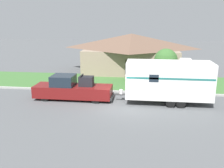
{
  "coord_description": "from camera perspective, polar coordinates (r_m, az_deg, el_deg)",
  "views": [
    {
      "loc": [
        1.79,
        -17.89,
        6.52
      ],
      "look_at": [
        -0.64,
        1.34,
        1.4
      ],
      "focal_mm": 40.0,
      "sensor_mm": 36.0,
      "label": 1
    }
  ],
  "objects": [
    {
      "name": "lawn_strip",
      "position": [
        26.17,
        3.05,
        0.38
      ],
      "size": [
        80.0,
        7.0,
        0.03
      ],
      "color": "#3D6B33",
      "rests_on": "ground_plane"
    },
    {
      "name": "house_across_street",
      "position": [
        31.59,
        4.44,
        7.32
      ],
      "size": [
        12.15,
        8.27,
        4.7
      ],
      "color": "gray",
      "rests_on": "ground_plane"
    },
    {
      "name": "curb_strip",
      "position": [
        22.65,
        2.37,
        -1.76
      ],
      "size": [
        80.0,
        0.3,
        0.14
      ],
      "color": "#999993",
      "rests_on": "ground_plane"
    },
    {
      "name": "mailbox",
      "position": [
        24.33,
        -10.2,
        1.35
      ],
      "size": [
        0.48,
        0.2,
        1.25
      ],
      "color": "brown",
      "rests_on": "ground_plane"
    },
    {
      "name": "pickup_truck",
      "position": [
        20.85,
        -9.09,
        -1.11
      ],
      "size": [
        6.5,
        1.94,
        2.08
      ],
      "color": "black",
      "rests_on": "ground_plane"
    },
    {
      "name": "ground_plane",
      "position": [
        19.12,
        1.4,
        -5.14
      ],
      "size": [
        120.0,
        120.0,
        0.0
      ],
      "primitive_type": "plane",
      "color": "#515456"
    },
    {
      "name": "travel_trailer",
      "position": [
        19.88,
        12.8,
        0.94
      ],
      "size": [
        7.5,
        2.41,
        3.57
      ],
      "color": "black",
      "rests_on": "ground_plane"
    },
    {
      "name": "tree_in_yard",
      "position": [
        23.88,
        12.2,
        5.3
      ],
      "size": [
        2.17,
        2.17,
        3.82
      ],
      "color": "brown",
      "rests_on": "ground_plane"
    }
  ]
}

